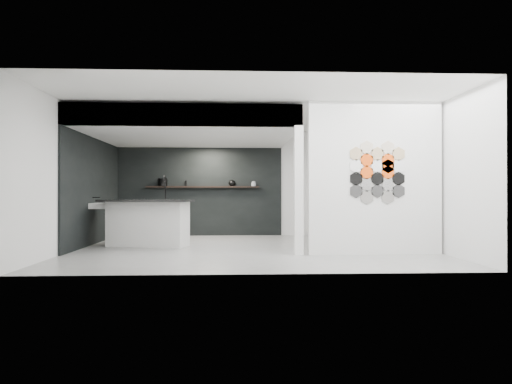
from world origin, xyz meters
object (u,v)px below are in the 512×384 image
(kitchen_island, at_px, (148,222))
(kettle, at_px, (232,183))
(glass_bowl, at_px, (254,184))
(glass_vase, at_px, (254,184))
(bottle_dark, at_px, (186,183))
(wall_basin, at_px, (102,206))
(stockpot, at_px, (163,182))
(utensil_cup, at_px, (164,184))
(partition_panel, at_px, (375,178))

(kitchen_island, relative_size, kettle, 10.75)
(kitchen_island, distance_m, glass_bowl, 3.43)
(glass_vase, bearing_deg, glass_bowl, 0.00)
(kettle, bearing_deg, bottle_dark, 168.38)
(wall_basin, xyz_separation_m, stockpot, (0.98, 2.07, 0.57))
(utensil_cup, bearing_deg, partition_panel, -41.01)
(partition_panel, relative_size, glass_bowl, 21.87)
(kettle, relative_size, glass_vase, 1.45)
(bottle_dark, bearing_deg, glass_bowl, 0.00)
(glass_bowl, distance_m, glass_vase, 0.02)
(stockpot, bearing_deg, wall_basin, -115.48)
(bottle_dark, bearing_deg, partition_panel, -44.92)
(partition_panel, relative_size, kitchen_island, 1.39)
(glass_vase, bearing_deg, bottle_dark, 180.00)
(wall_basin, xyz_separation_m, glass_vase, (3.39, 2.07, 0.53))
(glass_bowl, xyz_separation_m, bottle_dark, (-1.80, 0.00, 0.02))
(glass_vase, bearing_deg, wall_basin, -148.65)
(kitchen_island, bearing_deg, stockpot, 105.44)
(stockpot, height_order, glass_bowl, stockpot)
(wall_basin, relative_size, bottle_dark, 4.26)
(kettle, height_order, glass_bowl, kettle)
(glass_bowl, bearing_deg, bottle_dark, 180.00)
(kitchen_island, bearing_deg, glass_bowl, 59.06)
(bottle_dark, bearing_deg, glass_vase, 0.00)
(glass_bowl, relative_size, bottle_dark, 0.91)
(kitchen_island, bearing_deg, partition_panel, -5.05)
(partition_panel, height_order, bottle_dark, partition_panel)
(glass_vase, distance_m, bottle_dark, 1.80)
(kitchen_island, bearing_deg, utensil_cup, 104.55)
(wall_basin, relative_size, glass_vase, 4.66)
(glass_vase, relative_size, utensil_cup, 1.15)
(utensil_cup, bearing_deg, glass_vase, 0.00)
(wall_basin, bearing_deg, kitchen_island, -15.68)
(utensil_cup, bearing_deg, bottle_dark, 0.00)
(wall_basin, xyz_separation_m, bottle_dark, (1.59, 2.07, 0.54))
(partition_panel, distance_m, glass_vase, 4.39)
(glass_bowl, bearing_deg, kitchen_island, -134.71)
(kettle, relative_size, bottle_dark, 1.33)
(glass_bowl, bearing_deg, stockpot, 180.00)
(wall_basin, height_order, utensil_cup, utensil_cup)
(partition_panel, distance_m, utensil_cup, 5.89)
(partition_panel, xyz_separation_m, utensil_cup, (-4.44, 3.87, -0.02))
(wall_basin, height_order, stockpot, stockpot)
(stockpot, height_order, glass_vase, stockpot)
(glass_vase, relative_size, bottle_dark, 0.91)
(partition_panel, xyz_separation_m, wall_basin, (-5.46, 1.80, -0.55))
(wall_basin, distance_m, bottle_dark, 2.66)
(partition_panel, xyz_separation_m, kitchen_island, (-4.41, 1.50, -0.89))
(kettle, relative_size, glass_bowl, 1.46)
(wall_basin, distance_m, utensil_cup, 2.36)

